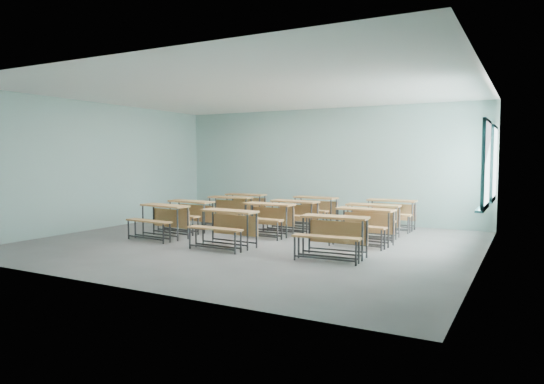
{
  "coord_description": "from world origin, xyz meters",
  "views": [
    {
      "loc": [
        5.21,
        -8.85,
        1.8
      ],
      "look_at": [
        -0.18,
        1.2,
        1.0
      ],
      "focal_mm": 32.0,
      "sensor_mm": 36.0,
      "label": 1
    }
  ],
  "objects_px": {
    "desk_unit_r0c0": "(161,216)",
    "desk_unit_r2c2": "(372,215)",
    "desk_unit_r1c2": "(363,221)",
    "desk_unit_r3c0": "(244,203)",
    "desk_unit_r0c1": "(226,223)",
    "desk_unit_r2c0": "(229,206)",
    "desk_unit_r2c1": "(292,211)",
    "desk_unit_r3c1": "(314,206)",
    "desk_unit_r1c1": "(267,214)",
    "desk_unit_r1c0": "(188,211)",
    "desk_unit_r3c2": "(390,210)",
    "desk_unit_r0c2": "(333,230)"
  },
  "relations": [
    {
      "from": "desk_unit_r2c1",
      "to": "desk_unit_r3c0",
      "type": "xyz_separation_m",
      "value": [
        -2.21,
        1.32,
        0.0
      ]
    },
    {
      "from": "desk_unit_r1c2",
      "to": "desk_unit_r2c2",
      "type": "height_order",
      "value": "same"
    },
    {
      "from": "desk_unit_r2c0",
      "to": "desk_unit_r0c1",
      "type": "bearing_deg",
      "value": -62.89
    },
    {
      "from": "desk_unit_r0c2",
      "to": "desk_unit_r2c0",
      "type": "distance_m",
      "value": 4.97
    },
    {
      "from": "desk_unit_r3c1",
      "to": "desk_unit_r2c0",
      "type": "bearing_deg",
      "value": -147.35
    },
    {
      "from": "desk_unit_r0c0",
      "to": "desk_unit_r3c2",
      "type": "bearing_deg",
      "value": 47.78
    },
    {
      "from": "desk_unit_r0c1",
      "to": "desk_unit_r1c1",
      "type": "bearing_deg",
      "value": 92.79
    },
    {
      "from": "desk_unit_r0c1",
      "to": "desk_unit_r2c1",
      "type": "height_order",
      "value": "same"
    },
    {
      "from": "desk_unit_r2c2",
      "to": "desk_unit_r3c2",
      "type": "relative_size",
      "value": 1.02
    },
    {
      "from": "desk_unit_r0c2",
      "to": "desk_unit_r1c0",
      "type": "relative_size",
      "value": 0.99
    },
    {
      "from": "desk_unit_r3c2",
      "to": "desk_unit_r1c2",
      "type": "bearing_deg",
      "value": -88.31
    },
    {
      "from": "desk_unit_r0c0",
      "to": "desk_unit_r2c1",
      "type": "distance_m",
      "value": 3.16
    },
    {
      "from": "desk_unit_r1c0",
      "to": "desk_unit_r3c1",
      "type": "relative_size",
      "value": 0.98
    },
    {
      "from": "desk_unit_r1c1",
      "to": "desk_unit_r3c2",
      "type": "height_order",
      "value": "same"
    },
    {
      "from": "desk_unit_r0c2",
      "to": "desk_unit_r2c2",
      "type": "bearing_deg",
      "value": 87.48
    },
    {
      "from": "desk_unit_r0c1",
      "to": "desk_unit_r2c0",
      "type": "distance_m",
      "value": 3.42
    },
    {
      "from": "desk_unit_r1c0",
      "to": "desk_unit_r2c1",
      "type": "bearing_deg",
      "value": 32.9
    },
    {
      "from": "desk_unit_r1c1",
      "to": "desk_unit_r1c2",
      "type": "xyz_separation_m",
      "value": [
        2.33,
        -0.06,
        0.0
      ]
    },
    {
      "from": "desk_unit_r2c1",
      "to": "desk_unit_r1c2",
      "type": "bearing_deg",
      "value": -20.89
    },
    {
      "from": "desk_unit_r1c1",
      "to": "desk_unit_r2c1",
      "type": "bearing_deg",
      "value": 78.64
    },
    {
      "from": "desk_unit_r3c2",
      "to": "desk_unit_r1c1",
      "type": "bearing_deg",
      "value": -134.02
    },
    {
      "from": "desk_unit_r0c2",
      "to": "desk_unit_r2c0",
      "type": "height_order",
      "value": "same"
    },
    {
      "from": "desk_unit_r0c1",
      "to": "desk_unit_r3c2",
      "type": "relative_size",
      "value": 1.03
    },
    {
      "from": "desk_unit_r0c0",
      "to": "desk_unit_r2c2",
      "type": "height_order",
      "value": "same"
    },
    {
      "from": "desk_unit_r2c0",
      "to": "desk_unit_r3c0",
      "type": "relative_size",
      "value": 1.05
    },
    {
      "from": "desk_unit_r1c0",
      "to": "desk_unit_r1c1",
      "type": "xyz_separation_m",
      "value": [
        2.02,
        0.31,
        0.0
      ]
    },
    {
      "from": "desk_unit_r2c0",
      "to": "desk_unit_r3c1",
      "type": "height_order",
      "value": "same"
    },
    {
      "from": "desk_unit_r0c0",
      "to": "desk_unit_r3c1",
      "type": "height_order",
      "value": "same"
    },
    {
      "from": "desk_unit_r1c1",
      "to": "desk_unit_r0c2",
      "type": "bearing_deg",
      "value": -33.72
    },
    {
      "from": "desk_unit_r1c2",
      "to": "desk_unit_r1c0",
      "type": "bearing_deg",
      "value": -173.17
    },
    {
      "from": "desk_unit_r1c2",
      "to": "desk_unit_r0c0",
      "type": "bearing_deg",
      "value": -158.62
    },
    {
      "from": "desk_unit_r0c1",
      "to": "desk_unit_r2c0",
      "type": "bearing_deg",
      "value": 125.49
    },
    {
      "from": "desk_unit_r0c2",
      "to": "desk_unit_r1c1",
      "type": "relative_size",
      "value": 1.02
    },
    {
      "from": "desk_unit_r2c1",
      "to": "desk_unit_r3c1",
      "type": "height_order",
      "value": "same"
    },
    {
      "from": "desk_unit_r0c1",
      "to": "desk_unit_r3c1",
      "type": "xyz_separation_m",
      "value": [
        0.22,
        3.91,
        0.0
      ]
    },
    {
      "from": "desk_unit_r0c0",
      "to": "desk_unit_r3c1",
      "type": "relative_size",
      "value": 1.0
    },
    {
      "from": "desk_unit_r2c2",
      "to": "desk_unit_r0c0",
      "type": "bearing_deg",
      "value": -152.18
    },
    {
      "from": "desk_unit_r2c1",
      "to": "desk_unit_r3c1",
      "type": "relative_size",
      "value": 0.98
    },
    {
      "from": "desk_unit_r1c2",
      "to": "desk_unit_r3c0",
      "type": "relative_size",
      "value": 1.03
    },
    {
      "from": "desk_unit_r1c1",
      "to": "desk_unit_r0c1",
      "type": "bearing_deg",
      "value": -88.34
    },
    {
      "from": "desk_unit_r0c1",
      "to": "desk_unit_r3c2",
      "type": "distance_m",
      "value": 4.59
    },
    {
      "from": "desk_unit_r2c0",
      "to": "desk_unit_r3c2",
      "type": "relative_size",
      "value": 1.05
    },
    {
      "from": "desk_unit_r1c2",
      "to": "desk_unit_r3c0",
      "type": "xyz_separation_m",
      "value": [
        -4.32,
        2.31,
        0.0
      ]
    },
    {
      "from": "desk_unit_r1c0",
      "to": "desk_unit_r3c0",
      "type": "bearing_deg",
      "value": 93.31
    },
    {
      "from": "desk_unit_r0c2",
      "to": "desk_unit_r2c1",
      "type": "distance_m",
      "value": 3.25
    },
    {
      "from": "desk_unit_r0c0",
      "to": "desk_unit_r2c2",
      "type": "distance_m",
      "value": 4.74
    },
    {
      "from": "desk_unit_r1c2",
      "to": "desk_unit_r3c0",
      "type": "height_order",
      "value": "same"
    },
    {
      "from": "desk_unit_r1c0",
      "to": "desk_unit_r2c2",
      "type": "height_order",
      "value": "same"
    },
    {
      "from": "desk_unit_r1c0",
      "to": "desk_unit_r0c1",
      "type": "bearing_deg",
      "value": -30.06
    },
    {
      "from": "desk_unit_r1c1",
      "to": "desk_unit_r2c2",
      "type": "bearing_deg",
      "value": 24.42
    }
  ]
}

